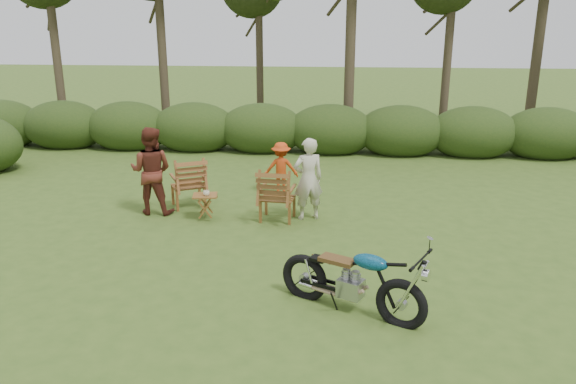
# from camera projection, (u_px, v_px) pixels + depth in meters

# --- Properties ---
(ground) EXTENTS (80.00, 80.00, 0.00)m
(ground) POSITION_uv_depth(u_px,v_px,m) (315.00, 298.00, 7.75)
(ground) COLOR #354F1A
(ground) RESTS_ON ground
(tree_line) EXTENTS (22.52, 11.62, 8.14)m
(tree_line) POSITION_uv_depth(u_px,v_px,m) (351.00, 15.00, 15.85)
(tree_line) COLOR #36291D
(tree_line) RESTS_ON ground
(motorcycle) EXTENTS (2.10, 1.57, 1.13)m
(motorcycle) POSITION_uv_depth(u_px,v_px,m) (350.00, 310.00, 7.43)
(motorcycle) COLOR #0B6993
(motorcycle) RESTS_ON ground
(lawn_chair_right) EXTENTS (0.78, 0.78, 1.03)m
(lawn_chair_right) POSITION_uv_depth(u_px,v_px,m) (278.00, 220.00, 10.79)
(lawn_chair_right) COLOR brown
(lawn_chair_right) RESTS_ON ground
(lawn_chair_left) EXTENTS (0.96, 0.96, 1.04)m
(lawn_chair_left) POSITION_uv_depth(u_px,v_px,m) (189.00, 206.00, 11.57)
(lawn_chair_left) COLOR brown
(lawn_chair_left) RESTS_ON ground
(side_table) EXTENTS (0.54, 0.47, 0.49)m
(side_table) POSITION_uv_depth(u_px,v_px,m) (206.00, 207.00, 10.75)
(side_table) COLOR brown
(side_table) RESTS_ON ground
(cup) EXTENTS (0.12, 0.12, 0.09)m
(cup) POSITION_uv_depth(u_px,v_px,m) (206.00, 193.00, 10.61)
(cup) COLOR beige
(cup) RESTS_ON side_table
(adult_a) EXTENTS (0.68, 0.56, 1.59)m
(adult_a) POSITION_uv_depth(u_px,v_px,m) (308.00, 218.00, 10.84)
(adult_a) COLOR #BEB89C
(adult_a) RESTS_ON ground
(adult_b) EXTENTS (0.85, 0.67, 1.72)m
(adult_b) POSITION_uv_depth(u_px,v_px,m) (154.00, 213.00, 11.18)
(adult_b) COLOR #592419
(adult_b) RESTS_ON ground
(child) EXTENTS (0.78, 0.50, 1.15)m
(child) POSITION_uv_depth(u_px,v_px,m) (281.00, 193.00, 12.42)
(child) COLOR #BA3B11
(child) RESTS_ON ground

